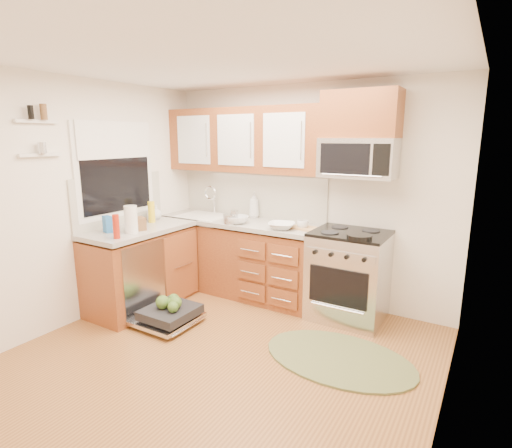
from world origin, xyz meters
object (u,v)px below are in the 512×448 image
Objects in this scene: upper_cabinets at (244,140)px; bowl_a at (281,226)px; microwave at (358,158)px; bowl_b at (237,220)px; cup at (303,225)px; range at (348,275)px; rug at (339,358)px; stock_pot at (230,219)px; skillet at (359,237)px; dishwasher at (168,315)px; paper_towel_roll at (131,219)px; cutting_board at (305,228)px; sink at (204,225)px.

bowl_a is at bearing -24.07° from upper_cabinets.
microwave reaches higher than bowl_b.
upper_cabinets is 1.18m from bowl_a.
bowl_a is 2.31× the size of cup.
bowl_a reaches higher than range.
rug is 7.56× the size of stock_pot.
upper_cabinets reaches higher than skillet.
skillet is at bearing 27.29° from dishwasher.
skillet is (1.57, -0.40, -0.90)m from upper_cabinets.
paper_towel_roll is (-0.59, -1.27, -0.81)m from upper_cabinets.
cutting_board is (1.04, 1.10, 0.84)m from dishwasher.
paper_towel_roll reaches higher than stock_pot.
bowl_b is (-1.47, 0.08, -0.00)m from skillet.
microwave is 0.92m from cutting_board.
upper_cabinets is 8.49× the size of skillet.
bowl_b reaches higher than skillet.
stock_pot is (0.56, -0.20, 0.18)m from sink.
bowl_a is at bearing -7.03° from sink.
dishwasher is 3.96× the size of stock_pot.
microwave is at bearing 13.54° from stock_pot.
skillet is (2.10, -0.24, 0.17)m from sink.
cup reaches higher than dishwasher.
stock_pot is (0.17, 0.92, 0.88)m from dishwasher.
stock_pot is at bearing -168.15° from cutting_board.
stock_pot is at bearing -168.74° from cup.
dishwasher is at bearing -171.14° from rug.
stock_pot is at bearing 55.71° from paper_towel_roll.
sink is 2.15× the size of paper_towel_roll.
range reaches higher than rug.
range is 3.93× the size of skillet.
bowl_a reaches higher than rug.
upper_cabinets is 2.19m from dishwasher.
rug is 1.47m from cup.
range reaches higher than dishwasher.
rug is 1.44m from cutting_board.
paper_towel_roll reaches higher than bowl_b.
upper_cabinets is at bearing 95.65° from stock_pot.
skillet is at bearing -16.81° from cup.
bowl_b is (-1.31, -0.29, -0.73)m from microwave.
bowl_b is at bearing -170.16° from cutting_board.
skillet is 0.70m from cutting_board.
sink reaches higher than dishwasher.
dishwasher is 2.43× the size of paper_towel_roll.
range is 0.89m from bowl_a.
range is at bearing 29.47° from paper_towel_roll.
stock_pot is at bearing -145.74° from bowl_b.
cutting_board is at bearing 46.67° from dishwasher.
cup reaches higher than cutting_board.
bowl_a is (-0.73, -0.28, -0.74)m from microwave.
range is 7.53× the size of cup.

